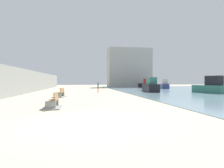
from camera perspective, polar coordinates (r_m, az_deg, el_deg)
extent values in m
plane|color=#C6B793|center=(25.61, -9.06, -2.86)|extent=(120.00, 120.00, 0.00)
cube|color=gray|center=(26.63, -25.42, 0.66)|extent=(0.80, 64.00, 3.20)
cube|color=gray|center=(11.72, -17.85, -6.07)|extent=(0.60, 0.20, 0.50)
cube|color=gray|center=(13.10, -16.94, -5.34)|extent=(0.60, 0.20, 0.50)
cube|color=#997047|center=(12.39, -17.37, -4.75)|extent=(0.51, 1.60, 0.06)
cube|color=#997047|center=(12.33, -16.32, -3.47)|extent=(0.17, 1.60, 0.50)
cube|color=gray|center=(12.43, -17.36, -6.63)|extent=(1.11, 2.10, 0.08)
cube|color=gray|center=(19.80, -15.77, -3.25)|extent=(0.62, 0.28, 0.50)
cube|color=gray|center=(21.15, -14.81, -2.99)|extent=(0.62, 0.28, 0.50)
cube|color=#997047|center=(20.46, -15.28, -2.55)|extent=(0.72, 1.65, 0.06)
cube|color=#997047|center=(20.39, -14.65, -1.77)|extent=(0.38, 1.61, 0.50)
cube|color=gray|center=(20.49, -15.27, -3.69)|extent=(1.38, 2.23, 0.08)
cylinder|color=#B22D33|center=(27.40, -4.17, -1.82)|extent=(0.12, 0.12, 0.75)
cylinder|color=#B22D33|center=(27.53, -4.18, -1.81)|extent=(0.12, 0.12, 0.75)
cube|color=teal|center=(27.45, -4.17, -0.48)|extent=(0.20, 0.33, 0.53)
sphere|color=brown|center=(27.44, -4.18, 0.35)|extent=(0.20, 0.20, 0.20)
cylinder|color=teal|center=(27.23, -4.17, -0.43)|extent=(0.09, 0.09, 0.48)
cylinder|color=teal|center=(27.67, -4.18, -0.41)|extent=(0.09, 0.09, 0.48)
cube|color=#337060|center=(29.61, 27.00, -1.34)|extent=(2.94, 4.82, 1.06)
cube|color=black|center=(29.19, 28.08, 0.93)|extent=(1.72, 2.25, 1.29)
cube|color=black|center=(30.79, 11.27, -1.07)|extent=(2.54, 6.64, 1.18)
cube|color=#337060|center=(29.82, 11.65, 0.98)|extent=(1.52, 2.98, 1.02)
cube|color=navy|center=(44.12, 15.42, -0.60)|extent=(2.93, 5.29, 1.05)
cube|color=beige|center=(43.34, 15.54, 0.74)|extent=(1.64, 2.44, 1.01)
cube|color=black|center=(49.64, 10.06, -0.43)|extent=(3.21, 4.43, 1.04)
cube|color=red|center=(49.18, 10.54, 0.87)|extent=(1.84, 2.13, 1.21)
cube|color=#9E9E99|center=(55.35, 5.06, 4.76)|extent=(12.00, 6.00, 10.87)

